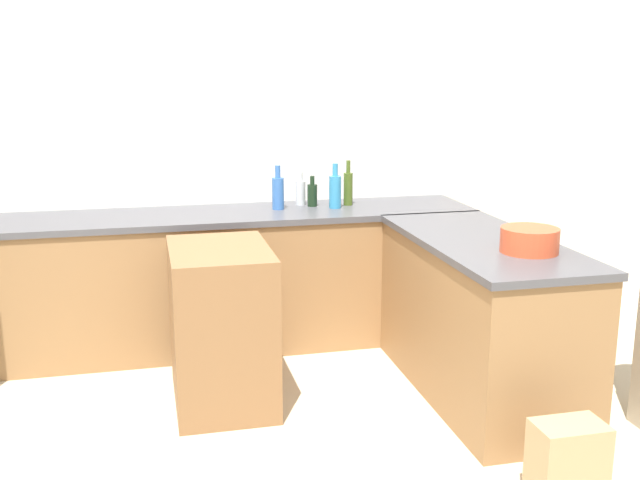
{
  "coord_description": "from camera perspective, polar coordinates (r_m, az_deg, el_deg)",
  "views": [
    {
      "loc": [
        -0.56,
        -3.02,
        1.84
      ],
      "look_at": [
        0.32,
        0.7,
        0.96
      ],
      "focal_mm": 42.0,
      "sensor_mm": 36.0,
      "label": 1
    }
  ],
  "objects": [
    {
      "name": "wall_back",
      "position": [
        5.24,
        -7.21,
        7.57
      ],
      "size": [
        8.0,
        0.06,
        2.7
      ],
      "color": "white",
      "rests_on": "ground_plane"
    },
    {
      "name": "counter_back",
      "position": [
        5.06,
        -6.48,
        -2.93
      ],
      "size": [
        3.2,
        0.68,
        0.91
      ],
      "color": "olive",
      "rests_on": "ground_plane"
    },
    {
      "name": "counter_peninsula",
      "position": [
        4.37,
        12.09,
        -5.75
      ],
      "size": [
        0.69,
        1.61,
        0.91
      ],
      "color": "olive",
      "rests_on": "ground_plane"
    },
    {
      "name": "island_table",
      "position": [
        4.2,
        -7.51,
        -6.49
      ],
      "size": [
        0.54,
        0.77,
        0.89
      ],
      "color": "brown",
      "rests_on": "ground_plane"
    },
    {
      "name": "mixing_bowl",
      "position": [
        3.99,
        15.67,
        -0.0
      ],
      "size": [
        0.3,
        0.3,
        0.13
      ],
      "color": "#DB512D",
      "rests_on": "counter_peninsula"
    },
    {
      "name": "vinegar_bottle_clear",
      "position": [
        5.17,
        -1.49,
        3.68
      ],
      "size": [
        0.07,
        0.07,
        0.23
      ],
      "color": "silver",
      "rests_on": "counter_back"
    },
    {
      "name": "wine_bottle_dark",
      "position": [
        5.12,
        -0.59,
        3.5
      ],
      "size": [
        0.07,
        0.07,
        0.21
      ],
      "color": "black",
      "rests_on": "counter_back"
    },
    {
      "name": "water_bottle_blue",
      "position": [
        5.01,
        -3.22,
        3.68
      ],
      "size": [
        0.08,
        0.08,
        0.3
      ],
      "color": "#386BB7",
      "rests_on": "counter_back"
    },
    {
      "name": "dish_soap_bottle",
      "position": [
        5.05,
        1.16,
        3.79
      ],
      "size": [
        0.08,
        0.08,
        0.3
      ],
      "color": "#338CBF",
      "rests_on": "counter_back"
    },
    {
      "name": "olive_oil_bottle",
      "position": [
        5.16,
        2.16,
        4.02
      ],
      "size": [
        0.06,
        0.06,
        0.31
      ],
      "color": "#475B1E",
      "rests_on": "counter_back"
    },
    {
      "name": "paper_bag",
      "position": [
        3.52,
        18.33,
        -15.83
      ],
      "size": [
        0.31,
        0.2,
        0.36
      ],
      "color": "tan",
      "rests_on": "ground_plane"
    }
  ]
}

